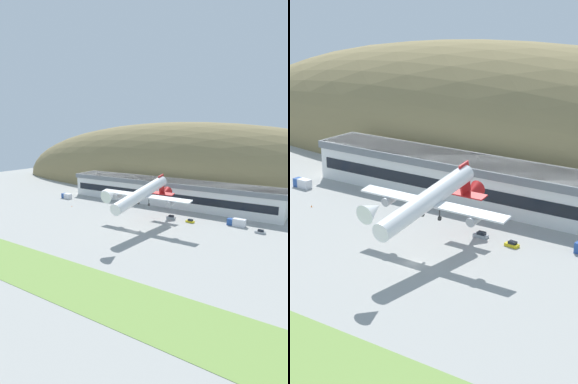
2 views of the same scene
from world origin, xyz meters
TOP-DOWN VIEW (x-y plane):
  - ground_plane at (0.00, 0.00)m, footprint 411.39×411.39m
  - grass_strip_foreground at (0.00, -42.37)m, footprint 370.26×18.40m
  - hill_backdrop at (-24.97, 93.58)m, footprint 301.46×68.41m
  - terminal_building at (-9.86, 47.57)m, footprint 119.35×17.15m
  - cargo_airplane at (-0.05, 6.73)m, footprint 41.72×46.30m
  - service_car_0 at (42.96, 24.25)m, footprint 3.88×1.82m
  - service_car_1 at (14.24, 22.62)m, footprint 3.80×2.03m
  - service_car_2 at (4.49, 23.58)m, footprint 3.95×1.94m
  - fuel_truck at (-66.20, 27.66)m, footprint 6.64×2.80m
  - box_truck at (32.56, 28.67)m, footprint 7.70×2.90m
  - traffic_cone_0 at (-49.48, 15.23)m, footprint 0.52×0.52m

SIDE VIEW (x-z plane):
  - ground_plane at x=0.00m, z-range 0.00..0.00m
  - hill_backdrop at x=-24.97m, z-range -44.75..44.75m
  - grass_strip_foreground at x=0.00m, z-range 0.00..0.08m
  - traffic_cone_0 at x=-49.48m, z-range -0.01..0.57m
  - service_car_0 at x=42.96m, z-range -0.13..1.33m
  - service_car_1 at x=14.24m, z-range -0.13..1.36m
  - service_car_2 at x=4.49m, z-range -0.13..1.41m
  - fuel_truck at x=-66.20m, z-range -0.02..2.90m
  - box_truck at x=32.56m, z-range -0.06..3.12m
  - terminal_building at x=-9.86m, z-range 0.87..13.97m
  - cargo_airplane at x=-0.05m, z-range 7.92..19.90m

